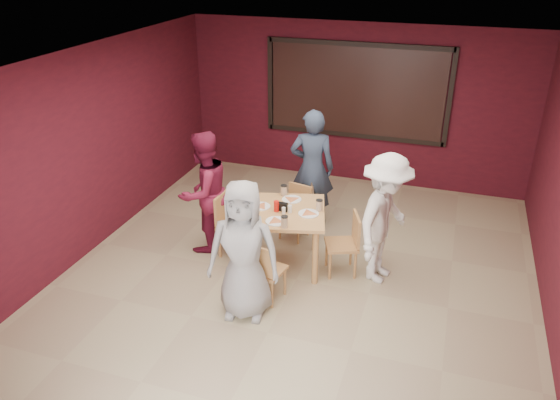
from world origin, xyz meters
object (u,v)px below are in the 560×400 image
(chair_front, at_px, (264,269))
(chair_back, at_px, (297,208))
(diner_front, at_px, (244,251))
(diner_back, at_px, (312,168))
(chair_right, at_px, (347,241))
(diner_right, at_px, (385,219))
(dining_table, at_px, (284,218))
(chair_left, at_px, (231,221))
(diner_left, at_px, (204,192))

(chair_front, relative_size, chair_back, 1.03)
(diner_front, bearing_deg, diner_back, 77.47)
(chair_back, bearing_deg, diner_front, -90.95)
(chair_back, relative_size, diner_front, 0.47)
(chair_back, bearing_deg, chair_right, -39.35)
(diner_front, bearing_deg, chair_back, 79.52)
(diner_back, bearing_deg, diner_front, 74.68)
(diner_back, height_order, diner_right, diner_back)
(diner_right, bearing_deg, chair_front, 141.90)
(dining_table, height_order, diner_right, diner_right)
(chair_left, bearing_deg, chair_front, -48.18)
(chair_back, relative_size, diner_left, 0.46)
(diner_left, relative_size, diner_right, 1.01)
(chair_right, height_order, diner_left, diner_left)
(dining_table, xyz_separation_m, diner_left, (-1.20, 0.11, 0.14))
(chair_left, bearing_deg, diner_left, 174.56)
(chair_back, xyz_separation_m, chair_right, (0.91, -0.75, 0.03))
(chair_front, distance_m, chair_back, 1.69)
(chair_front, height_order, chair_back, chair_front)
(diner_front, xyz_separation_m, diner_left, (-1.09, 1.25, 0.02))
(chair_left, height_order, diner_back, diner_back)
(chair_front, relative_size, chair_right, 0.97)
(chair_left, distance_m, diner_left, 0.54)
(diner_front, relative_size, diner_right, 0.99)
(dining_table, xyz_separation_m, chair_right, (0.84, 0.09, -0.25))
(chair_left, xyz_separation_m, diner_right, (2.09, 0.04, 0.35))
(dining_table, height_order, diner_left, diner_left)
(chair_right, height_order, diner_right, diner_right)
(chair_right, distance_m, diner_front, 1.60)
(diner_front, bearing_deg, chair_right, 42.83)
(chair_left, bearing_deg, diner_back, 56.53)
(chair_right, distance_m, diner_right, 0.60)
(dining_table, bearing_deg, diner_right, 4.68)
(chair_right, distance_m, diner_back, 1.53)
(chair_left, xyz_separation_m, diner_back, (0.81, 1.23, 0.40))
(chair_left, relative_size, chair_right, 1.07)
(diner_back, xyz_separation_m, diner_right, (1.27, -1.19, -0.05))
(chair_front, xyz_separation_m, diner_front, (-0.14, -0.29, 0.39))
(chair_front, distance_m, chair_right, 1.24)
(diner_front, xyz_separation_m, diner_back, (0.13, 2.44, 0.06))
(chair_left, relative_size, diner_front, 0.53)
(chair_left, relative_size, diner_left, 0.52)
(chair_front, bearing_deg, diner_left, 142.00)
(dining_table, distance_m, chair_left, 0.83)
(chair_right, bearing_deg, diner_front, -127.64)
(diner_right, bearing_deg, chair_back, 76.68)
(chair_front, bearing_deg, chair_right, 49.21)
(dining_table, height_order, chair_left, dining_table)
(chair_front, distance_m, diner_front, 0.50)
(chair_left, height_order, chair_right, chair_left)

